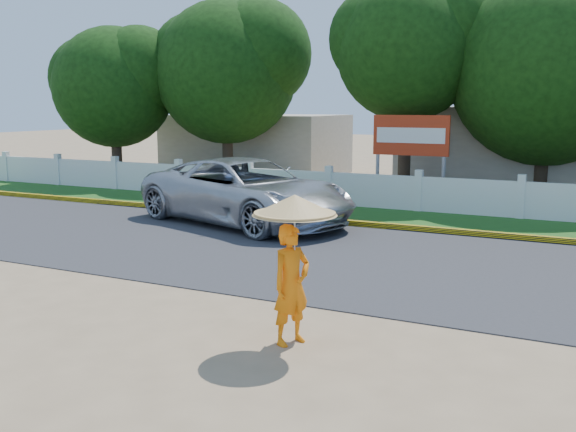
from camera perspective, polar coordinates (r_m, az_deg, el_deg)
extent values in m
plane|color=#9E8460|center=(10.17, -5.02, -8.99)|extent=(120.00, 120.00, 0.00)
cube|color=#38383A|center=(14.06, 4.49, -3.61)|extent=(60.00, 7.00, 0.02)
cube|color=#2D601E|center=(18.94, 10.35, -0.22)|extent=(60.00, 3.50, 0.03)
cube|color=yellow|center=(17.32, 8.82, -0.89)|extent=(40.00, 0.18, 0.16)
cube|color=silver|center=(20.24, 11.52, 1.92)|extent=(40.00, 0.10, 1.10)
cube|color=#B7AD99|center=(26.35, 21.75, 5.52)|extent=(10.00, 6.00, 3.20)
cube|color=#B7AD99|center=(31.14, -2.81, 6.40)|extent=(8.00, 5.00, 2.80)
imported|color=#AFB3B8|center=(17.84, -3.74, 2.21)|extent=(7.14, 4.86, 1.81)
imported|color=orange|center=(8.85, 0.29, -6.12)|extent=(0.62, 0.72, 1.68)
cylinder|color=gray|center=(8.68, 0.59, -2.05)|extent=(0.02, 0.02, 1.09)
cone|color=tan|center=(8.59, 0.60, 1.00)|extent=(1.15, 1.15, 0.28)
cylinder|color=gray|center=(21.71, 7.95, 3.75)|extent=(0.12, 0.12, 2.00)
cylinder|color=gray|center=(21.14, 13.63, 3.40)|extent=(0.12, 0.12, 2.00)
cube|color=#AD2C12|center=(21.30, 10.87, 7.06)|extent=(2.50, 0.12, 1.30)
cube|color=silver|center=(21.24, 10.82, 7.05)|extent=(2.25, 0.02, 0.49)
cylinder|color=#473828|center=(28.59, -14.98, 5.58)|extent=(0.44, 0.44, 2.61)
sphere|color=#194510|center=(28.53, -15.23, 10.98)|extent=(5.05, 5.05, 5.05)
cylinder|color=#473828|center=(23.16, 10.33, 6.31)|extent=(0.44, 0.44, 3.81)
sphere|color=#194510|center=(23.20, 10.59, 14.40)|extent=(4.97, 4.97, 4.97)
cylinder|color=#473828|center=(23.40, 21.61, 4.42)|extent=(0.44, 0.44, 2.68)
sphere|color=#194510|center=(23.35, 22.10, 12.00)|extent=(6.39, 6.39, 6.39)
cylinder|color=#473828|center=(27.26, -5.39, 6.06)|extent=(0.44, 0.44, 2.98)
sphere|color=#194510|center=(27.24, -5.50, 12.60)|extent=(5.88, 5.88, 5.88)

